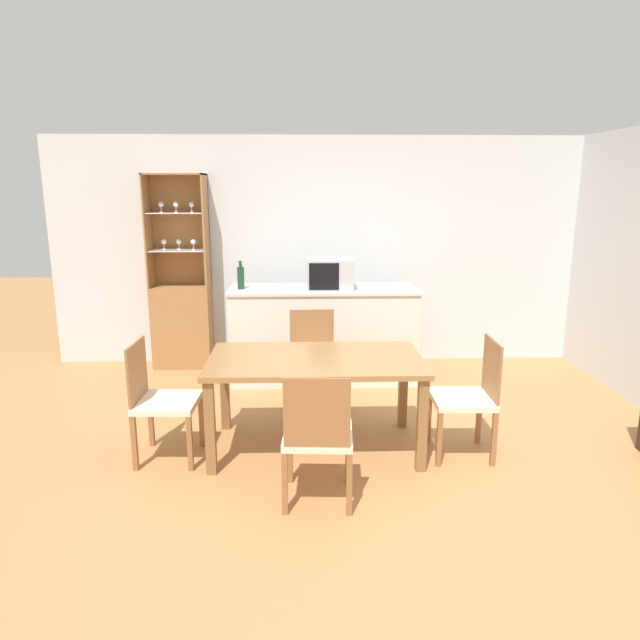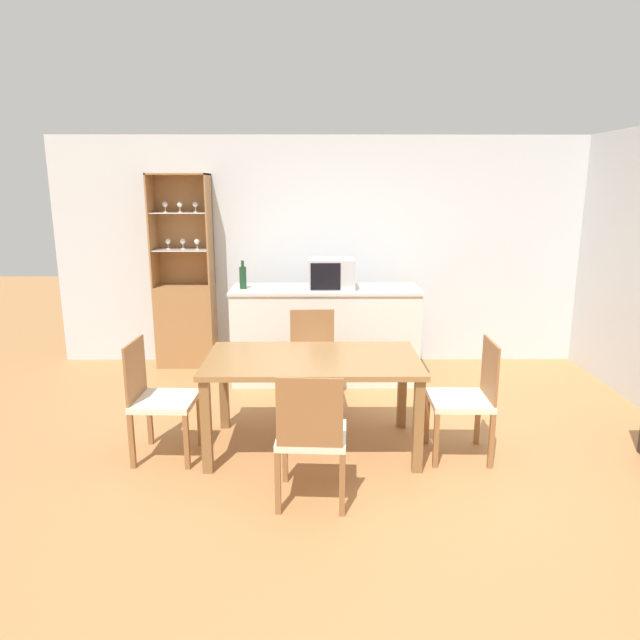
{
  "view_description": "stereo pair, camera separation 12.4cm",
  "coord_description": "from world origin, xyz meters",
  "px_view_note": "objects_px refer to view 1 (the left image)",
  "views": [
    {
      "loc": [
        -0.56,
        -3.87,
        2.01
      ],
      "look_at": [
        -0.41,
        1.08,
        0.84
      ],
      "focal_mm": 32.0,
      "sensor_mm": 36.0,
      "label": 1
    },
    {
      "loc": [
        -0.44,
        -3.88,
        2.01
      ],
      "look_at": [
        -0.41,
        1.08,
        0.84
      ],
      "focal_mm": 32.0,
      "sensor_mm": 36.0,
      "label": 2
    }
  ],
  "objects_px": {
    "dining_chair_head_near": "(318,436)",
    "wine_bottle": "(241,277)",
    "dining_chair_head_far": "(313,361)",
    "dining_table": "(315,369)",
    "microwave": "(330,274)",
    "display_cabinet": "(182,311)",
    "dining_chair_side_left_near": "(161,400)",
    "dining_chair_side_right_near": "(468,397)"
  },
  "relations": [
    {
      "from": "dining_chair_head_near",
      "to": "wine_bottle",
      "type": "bearing_deg",
      "value": 110.03
    },
    {
      "from": "dining_chair_head_far",
      "to": "dining_table",
      "type": "bearing_deg",
      "value": 87.24
    },
    {
      "from": "dining_chair_head_far",
      "to": "microwave",
      "type": "height_order",
      "value": "microwave"
    },
    {
      "from": "display_cabinet",
      "to": "wine_bottle",
      "type": "height_order",
      "value": "display_cabinet"
    },
    {
      "from": "dining_chair_side_left_near",
      "to": "dining_chair_head_near",
      "type": "height_order",
      "value": "same"
    },
    {
      "from": "dining_table",
      "to": "dining_chair_head_far",
      "type": "distance_m",
      "value": 0.81
    },
    {
      "from": "dining_chair_side_left_near",
      "to": "microwave",
      "type": "height_order",
      "value": "microwave"
    },
    {
      "from": "dining_chair_side_left_near",
      "to": "dining_chair_head_near",
      "type": "relative_size",
      "value": 1.0
    },
    {
      "from": "dining_chair_side_left_near",
      "to": "dining_table",
      "type": "bearing_deg",
      "value": 98.87
    },
    {
      "from": "display_cabinet",
      "to": "microwave",
      "type": "distance_m",
      "value": 1.8
    },
    {
      "from": "microwave",
      "to": "display_cabinet",
      "type": "bearing_deg",
      "value": 160.84
    },
    {
      "from": "dining_chair_side_right_near",
      "to": "microwave",
      "type": "xyz_separation_m",
      "value": [
        -0.97,
        1.74,
        0.68
      ]
    },
    {
      "from": "dining_table",
      "to": "dining_chair_head_far",
      "type": "relative_size",
      "value": 1.79
    },
    {
      "from": "microwave",
      "to": "wine_bottle",
      "type": "relative_size",
      "value": 1.61
    },
    {
      "from": "dining_table",
      "to": "dining_chair_head_near",
      "type": "bearing_deg",
      "value": -90.2
    },
    {
      "from": "display_cabinet",
      "to": "dining_chair_side_right_near",
      "type": "relative_size",
      "value": 2.37
    },
    {
      "from": "dining_table",
      "to": "dining_chair_side_left_near",
      "type": "xyz_separation_m",
      "value": [
        -1.15,
        -0.13,
        -0.19
      ]
    },
    {
      "from": "display_cabinet",
      "to": "dining_chair_side_right_near",
      "type": "height_order",
      "value": "display_cabinet"
    },
    {
      "from": "dining_chair_side_right_near",
      "to": "dining_chair_head_far",
      "type": "height_order",
      "value": "same"
    },
    {
      "from": "dining_chair_side_left_near",
      "to": "wine_bottle",
      "type": "height_order",
      "value": "wine_bottle"
    },
    {
      "from": "dining_chair_head_far",
      "to": "microwave",
      "type": "bearing_deg",
      "value": -105.76
    },
    {
      "from": "dining_table",
      "to": "wine_bottle",
      "type": "height_order",
      "value": "wine_bottle"
    },
    {
      "from": "display_cabinet",
      "to": "dining_chair_head_near",
      "type": "distance_m",
      "value": 3.3
    },
    {
      "from": "dining_table",
      "to": "microwave",
      "type": "bearing_deg",
      "value": 83.51
    },
    {
      "from": "dining_chair_head_near",
      "to": "microwave",
      "type": "xyz_separation_m",
      "value": [
        0.18,
        2.39,
        0.68
      ]
    },
    {
      "from": "display_cabinet",
      "to": "microwave",
      "type": "height_order",
      "value": "display_cabinet"
    },
    {
      "from": "dining_chair_side_left_near",
      "to": "dining_chair_head_far",
      "type": "bearing_deg",
      "value": 131.08
    },
    {
      "from": "dining_chair_side_right_near",
      "to": "dining_chair_head_far",
      "type": "distance_m",
      "value": 1.48
    },
    {
      "from": "dining_chair_side_left_near",
      "to": "wine_bottle",
      "type": "bearing_deg",
      "value": 168.35
    },
    {
      "from": "dining_chair_side_right_near",
      "to": "dining_chair_side_left_near",
      "type": "height_order",
      "value": "same"
    },
    {
      "from": "wine_bottle",
      "to": "microwave",
      "type": "bearing_deg",
      "value": -0.04
    },
    {
      "from": "dining_chair_side_right_near",
      "to": "dining_chair_head_near",
      "type": "bearing_deg",
      "value": 121.0
    },
    {
      "from": "dining_chair_head_near",
      "to": "wine_bottle",
      "type": "relative_size",
      "value": 3.14
    },
    {
      "from": "dining_table",
      "to": "microwave",
      "type": "distance_m",
      "value": 1.68
    },
    {
      "from": "display_cabinet",
      "to": "dining_chair_head_near",
      "type": "height_order",
      "value": "display_cabinet"
    },
    {
      "from": "display_cabinet",
      "to": "dining_table",
      "type": "distance_m",
      "value": 2.61
    },
    {
      "from": "microwave",
      "to": "wine_bottle",
      "type": "height_order",
      "value": "microwave"
    },
    {
      "from": "display_cabinet",
      "to": "wine_bottle",
      "type": "distance_m",
      "value": 1.04
    },
    {
      "from": "dining_chair_head_far",
      "to": "dining_chair_side_left_near",
      "type": "bearing_deg",
      "value": 35.91
    },
    {
      "from": "dining_chair_head_near",
      "to": "dining_chair_side_left_near",
      "type": "bearing_deg",
      "value": 153.54
    },
    {
      "from": "dining_table",
      "to": "wine_bottle",
      "type": "bearing_deg",
      "value": 114.22
    },
    {
      "from": "dining_chair_side_right_near",
      "to": "dining_chair_side_left_near",
      "type": "bearing_deg",
      "value": 91.37
    }
  ]
}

